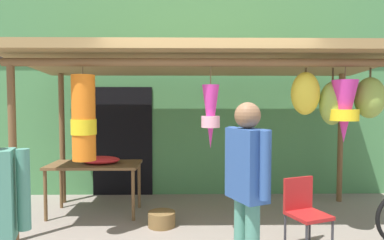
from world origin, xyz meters
name	(u,v)px	position (x,y,z in m)	size (l,w,h in m)	color
ground_plane	(208,240)	(0.00, 0.00, 0.00)	(30.00, 30.00, 0.00)	gray
shop_facade	(200,85)	(-0.01, 2.22, 2.05)	(9.08, 0.29, 4.10)	#47844C
market_stall_canopy	(216,73)	(0.14, 0.64, 2.13)	(5.28, 2.13, 2.46)	brown
display_table	(95,169)	(-1.68, 1.02, 0.70)	(1.37, 0.71, 0.78)	brown
flower_heap_on_table	(101,160)	(-1.58, 1.00, 0.84)	(0.60, 0.42, 0.11)	red
folding_chair	(304,208)	(1.09, -0.32, 0.50)	(0.52, 0.52, 0.84)	#AD1E1E
wicker_basket_by_table	(162,219)	(-0.61, 0.48, 0.10)	(0.38, 0.38, 0.20)	brown
shopper_by_bananas	(247,180)	(0.27, -1.15, 1.02)	(0.36, 0.55, 1.72)	#4C8E7A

